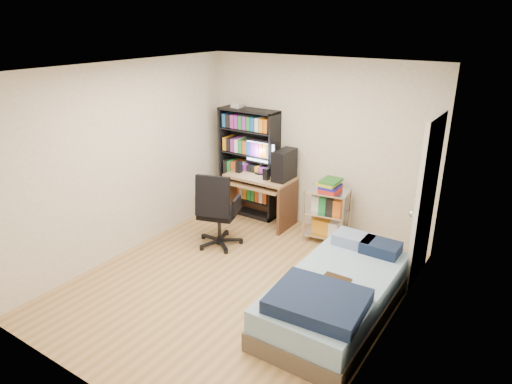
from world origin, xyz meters
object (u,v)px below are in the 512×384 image
Objects in this scene: media_shelf at (249,162)px; office_chair at (218,223)px; bed at (336,295)px; computer_desk at (268,180)px.

office_chair is at bearing -76.73° from media_shelf.
bed is (2.03, -0.60, -0.09)m from office_chair.
bed is at bearing -41.10° from computer_desk.
office_chair is 2.12m from bed.
computer_desk is 1.19× the size of office_chair.
office_chair is 0.53× the size of bed.
media_shelf is 2.97m from bed.
computer_desk reaches higher than office_chair.
media_shelf is 1.39× the size of computer_desk.
media_shelf is 1.65× the size of office_chair.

